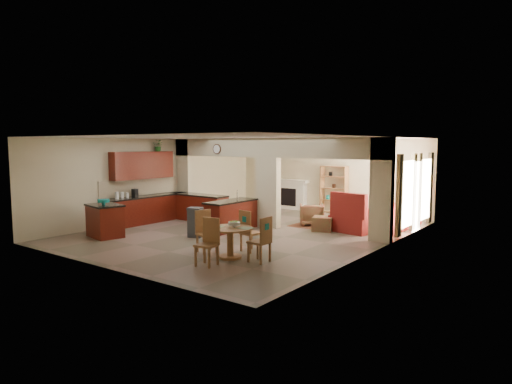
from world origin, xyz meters
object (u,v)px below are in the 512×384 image
Objects in this scene: kitchen_island at (105,221)px; dining_table at (230,237)px; sofa at (394,217)px; armchair at (312,215)px.

dining_table is (4.39, 0.27, 0.01)m from kitchen_island.
kitchen_island is at bearing -176.53° from dining_table.
sofa is at bearing 56.63° from kitchen_island.
armchair is at bearing 65.38° from kitchen_island.
armchair is at bearing 97.39° from dining_table.
kitchen_island is 8.63m from sofa.
kitchen_island reaches higher than dining_table.
armchair is (3.76, 5.12, -0.12)m from kitchen_island.
kitchen_island reaches higher than armchair.
dining_table is at bearing 63.96° from armchair.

